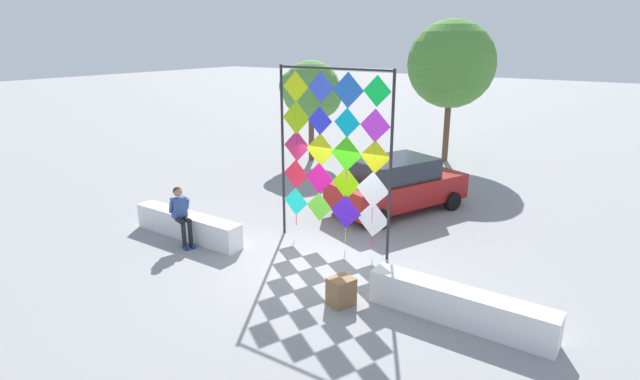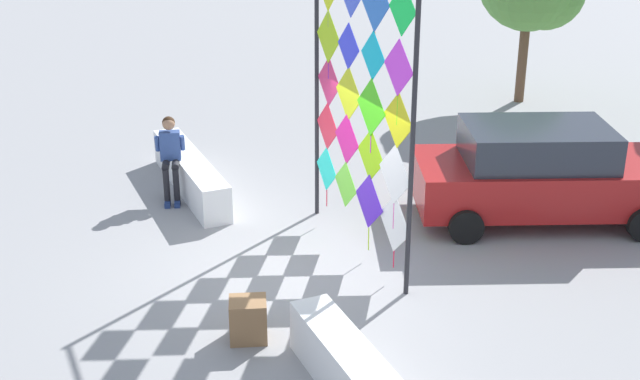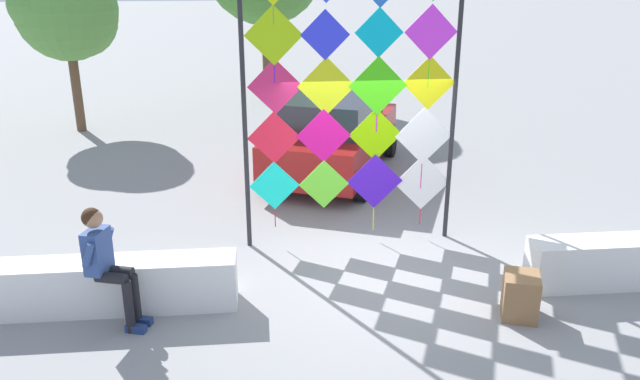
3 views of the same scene
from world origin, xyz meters
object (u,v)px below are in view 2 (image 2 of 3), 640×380
parked_car (541,172)px  seated_vendor (170,152)px  cardboard_box_large (248,320)px  kite_display_rack (360,98)px

parked_car → seated_vendor: bearing=-121.0°
parked_car → cardboard_box_large: (1.64, -5.72, -0.55)m
cardboard_box_large → parked_car: bearing=106.0°
kite_display_rack → seated_vendor: size_ratio=2.94×
seated_vendor → parked_car: bearing=59.0°
seated_vendor → kite_display_rack: bearing=34.1°
kite_display_rack → seated_vendor: (-3.16, -2.14, -1.57)m
seated_vendor → cardboard_box_large: 4.96m
kite_display_rack → cardboard_box_large: kite_display_rack is taller
kite_display_rack → cardboard_box_large: 3.69m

